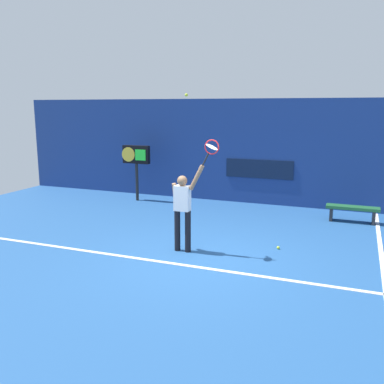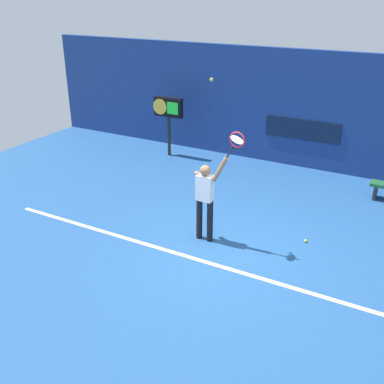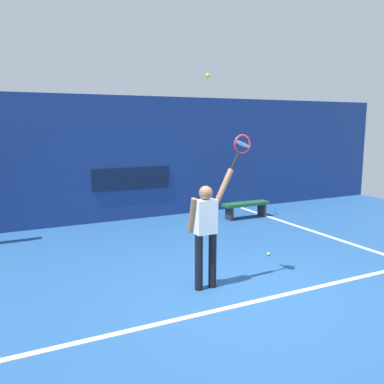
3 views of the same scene
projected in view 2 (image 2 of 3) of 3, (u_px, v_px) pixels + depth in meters
name	position (u px, v px, depth m)	size (l,w,h in m)	color
ground_plane	(219.00, 252.00, 9.26)	(18.00, 18.00, 0.00)	#23518C
back_wall	(305.00, 110.00, 13.10)	(18.00, 0.20, 3.39)	navy
sponsor_banner_center	(302.00, 130.00, 13.22)	(2.20, 0.03, 0.60)	#0C1933
court_baseline	(209.00, 263.00, 8.89)	(10.00, 0.10, 0.01)	white
tennis_player	(205.00, 196.00, 9.34)	(0.75, 0.31, 1.95)	black
tennis_racket	(236.00, 141.00, 8.53)	(0.43, 0.27, 0.62)	black
tennis_ball	(212.00, 80.00, 8.41)	(0.07, 0.07, 0.07)	#CCE033
scoreboard_clock	(168.00, 110.00, 14.04)	(0.96, 0.20, 1.87)	black
spare_ball	(306.00, 241.00, 9.61)	(0.07, 0.07, 0.07)	#CCE033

